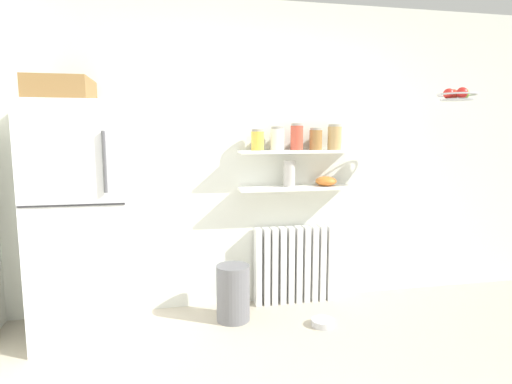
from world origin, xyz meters
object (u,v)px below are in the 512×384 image
vase (289,174)px  radiator (294,265)px  storage_jar_1 (277,139)px  storage_jar_4 (334,137)px  shelf_bowl (326,181)px  storage_jar_0 (258,140)px  storage_jar_2 (297,137)px  storage_jar_3 (316,139)px  hanging_fruit_basket (457,95)px  refrigerator (83,217)px  trash_bin (233,293)px  pet_food_bowl (323,323)px

vase → radiator: bearing=25.4°
storage_jar_1 → vase: 0.32m
storage_jar_4 → vase: 0.51m
shelf_bowl → storage_jar_1: bearing=180.0°
storage_jar_0 → storage_jar_1: storage_jar_1 is taller
storage_jar_2 → vase: 0.32m
storage_jar_3 → shelf_bowl: size_ratio=1.01×
storage_jar_1 → storage_jar_2: bearing=0.0°
storage_jar_4 → hanging_fruit_basket: bearing=-23.8°
vase → shelf_bowl: vase is taller
refrigerator → vase: refrigerator is taller
trash_bin → storage_jar_1: bearing=29.4°
storage_jar_4 → shelf_bowl: size_ratio=1.17×
hanging_fruit_basket → refrigerator: bearing=176.9°
storage_jar_2 → trash_bin: bearing=-158.2°
storage_jar_1 → storage_jar_2: size_ratio=0.88×
radiator → trash_bin: bearing=-155.7°
radiator → hanging_fruit_basket: (1.22, -0.42, 1.47)m
vase → refrigerator: bearing=-171.9°
pet_food_bowl → hanging_fruit_basket: bearing=4.9°
shelf_bowl → storage_jar_0: bearing=180.0°
refrigerator → storage_jar_1: (1.53, 0.23, 0.56)m
storage_jar_2 → trash_bin: storage_jar_2 is taller
vase → pet_food_bowl: size_ratio=1.22×
radiator → storage_jar_3: 1.12m
storage_jar_1 → shelf_bowl: size_ratio=1.06×
storage_jar_3 → vase: size_ratio=0.83×
storage_jar_2 → hanging_fruit_basket: (1.22, -0.39, 0.34)m
storage_jar_4 → radiator: bearing=175.0°
storage_jar_4 → shelf_bowl: bearing=180.0°
storage_jar_3 → trash_bin: 1.46m
storage_jar_2 → pet_food_bowl: storage_jar_2 is taller
radiator → storage_jar_0: storage_jar_0 is taller
refrigerator → hanging_fruit_basket: 3.06m
storage_jar_1 → hanging_fruit_basket: bearing=-15.6°
radiator → vase: size_ratio=3.14×
radiator → trash_bin: (-0.59, -0.27, -0.11)m
pet_food_bowl → trash_bin: bearing=159.8°
vase → storage_jar_4: bearing=0.0°
trash_bin → pet_food_bowl: trash_bin is taller
refrigerator → trash_bin: size_ratio=4.14×
storage_jar_1 → trash_bin: storage_jar_1 is taller
storage_jar_2 → storage_jar_4: 0.34m
refrigerator → storage_jar_4: bearing=6.5°
storage_jar_0 → storage_jar_1: size_ratio=0.89×
radiator → storage_jar_0: (-0.34, -0.03, 1.11)m
refrigerator → shelf_bowl: (1.97, 0.23, 0.19)m
storage_jar_1 → storage_jar_4: (0.51, -0.00, 0.01)m
storage_jar_0 → storage_jar_2: size_ratio=0.78×
vase → storage_jar_3: bearing=0.0°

